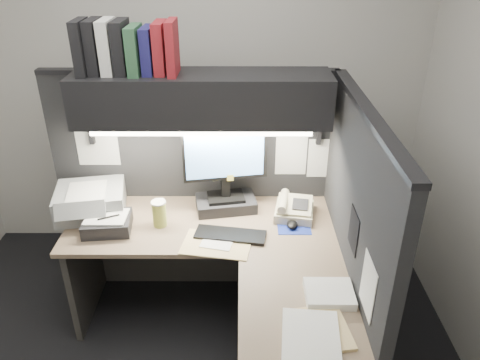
# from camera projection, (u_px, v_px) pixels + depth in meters

# --- Properties ---
(wall_back) EXTENTS (3.50, 0.04, 2.70)m
(wall_back) POSITION_uv_depth(u_px,v_px,m) (194.00, 86.00, 3.55)
(wall_back) COLOR beige
(wall_back) RESTS_ON floor
(partition_back) EXTENTS (1.90, 0.06, 1.60)m
(partition_back) POSITION_uv_depth(u_px,v_px,m) (194.00, 186.00, 3.30)
(partition_back) COLOR black
(partition_back) RESTS_ON floor
(partition_right) EXTENTS (0.06, 1.50, 1.60)m
(partition_right) POSITION_uv_depth(u_px,v_px,m) (350.00, 249.00, 2.64)
(partition_right) COLOR black
(partition_right) RESTS_ON floor
(desk) EXTENTS (1.70, 1.53, 0.73)m
(desk) POSITION_uv_depth(u_px,v_px,m) (252.00, 320.00, 2.65)
(desk) COLOR #7E6550
(desk) RESTS_ON floor
(overhead_shelf) EXTENTS (1.55, 0.34, 0.30)m
(overhead_shelf) POSITION_uv_depth(u_px,v_px,m) (202.00, 98.00, 2.82)
(overhead_shelf) COLOR black
(overhead_shelf) RESTS_ON partition_back
(task_light_tube) EXTENTS (1.32, 0.04, 0.04)m
(task_light_tube) POSITION_uv_depth(u_px,v_px,m) (201.00, 133.00, 2.77)
(task_light_tube) COLOR white
(task_light_tube) RESTS_ON overhead_shelf
(monitor) EXTENTS (0.54, 0.30, 0.59)m
(monitor) POSITION_uv_depth(u_px,v_px,m) (225.00, 178.00, 3.06)
(monitor) COLOR black
(monitor) RESTS_ON desk
(keyboard) EXTENTS (0.45, 0.21, 0.02)m
(keyboard) POSITION_uv_depth(u_px,v_px,m) (230.00, 235.00, 2.87)
(keyboard) COLOR black
(keyboard) RESTS_ON desk
(mousepad) EXTENTS (0.21, 0.19, 0.00)m
(mousepad) POSITION_uv_depth(u_px,v_px,m) (294.00, 226.00, 2.97)
(mousepad) COLOR navy
(mousepad) RESTS_ON desk
(mouse) EXTENTS (0.09, 0.12, 0.04)m
(mouse) POSITION_uv_depth(u_px,v_px,m) (292.00, 224.00, 2.95)
(mouse) COLOR black
(mouse) RESTS_ON mousepad
(telephone) EXTENTS (0.28, 0.29, 0.10)m
(telephone) POSITION_uv_depth(u_px,v_px,m) (294.00, 209.00, 3.06)
(telephone) COLOR #B7AF8D
(telephone) RESTS_ON desk
(coffee_cup) EXTENTS (0.11, 0.11, 0.16)m
(coffee_cup) POSITION_uv_depth(u_px,v_px,m) (159.00, 214.00, 2.95)
(coffee_cup) COLOR #AFB247
(coffee_cup) RESTS_ON desk
(printer) EXTENTS (0.50, 0.44, 0.17)m
(printer) POSITION_uv_depth(u_px,v_px,m) (91.00, 201.00, 3.08)
(printer) COLOR #9A9EA0
(printer) RESTS_ON desk
(notebook_stack) EXTENTS (0.31, 0.27, 0.09)m
(notebook_stack) POSITION_uv_depth(u_px,v_px,m) (107.00, 224.00, 2.92)
(notebook_stack) COLOR black
(notebook_stack) RESTS_ON desk
(open_folder) EXTENTS (0.44, 0.33, 0.01)m
(open_folder) POSITION_uv_depth(u_px,v_px,m) (217.00, 244.00, 2.80)
(open_folder) COLOR #D3B677
(open_folder) RESTS_ON desk
(paper_stack_a) EXTENTS (0.25, 0.21, 0.05)m
(paper_stack_a) POSITION_uv_depth(u_px,v_px,m) (329.00, 294.00, 2.38)
(paper_stack_a) COLOR white
(paper_stack_a) RESTS_ON desk
(paper_stack_b) EXTENTS (0.29, 0.35, 0.03)m
(paper_stack_b) POSITION_uv_depth(u_px,v_px,m) (311.00, 337.00, 2.14)
(paper_stack_b) COLOR white
(paper_stack_b) RESTS_ON desk
(manila_stack) EXTENTS (0.27, 0.32, 0.02)m
(manila_stack) POSITION_uv_depth(u_px,v_px,m) (324.00, 329.00, 2.19)
(manila_stack) COLOR #D3B677
(manila_stack) RESTS_ON desk
(binder_row) EXTENTS (0.58, 0.26, 0.31)m
(binder_row) POSITION_uv_depth(u_px,v_px,m) (126.00, 48.00, 2.69)
(binder_row) COLOR black
(binder_row) RESTS_ON overhead_shelf
(pinned_papers) EXTENTS (1.76, 1.31, 0.51)m
(pinned_papers) POSITION_uv_depth(u_px,v_px,m) (251.00, 178.00, 2.86)
(pinned_papers) COLOR white
(pinned_papers) RESTS_ON partition_back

